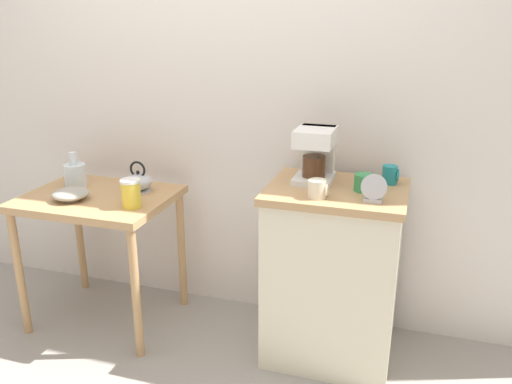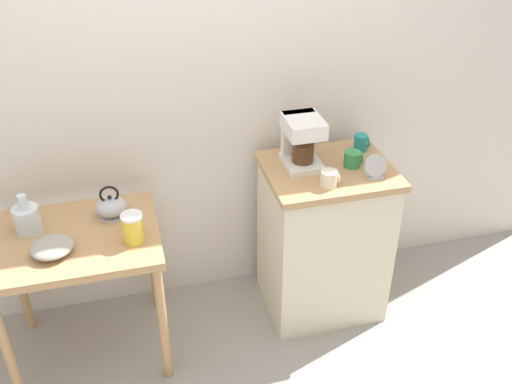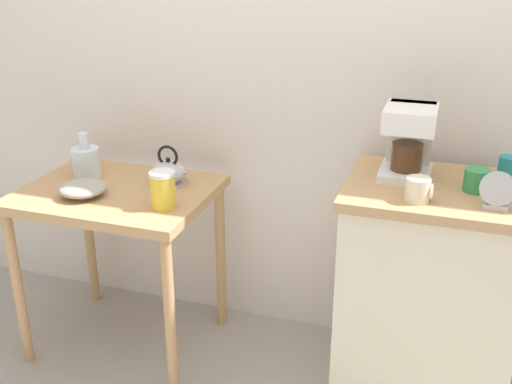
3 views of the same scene
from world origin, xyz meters
name	(u,v)px [view 3 (image 3 of 3)]	position (x,y,z in m)	size (l,w,h in m)	color
ground_plane	(255,368)	(0.00, 0.00, 0.00)	(8.00, 8.00, 0.00)	gray
back_wall	(313,21)	(0.10, 0.44, 1.40)	(4.40, 0.10, 2.80)	silver
wooden_table	(119,212)	(-0.61, 0.01, 0.64)	(0.78, 0.61, 0.75)	tan
kitchen_counter	(426,295)	(0.66, 0.07, 0.45)	(0.64, 0.53, 0.90)	beige
bowl_stoneware	(83,188)	(-0.69, -0.10, 0.78)	(0.19, 0.19, 0.06)	#9E998C
teakettle	(169,172)	(-0.42, 0.13, 0.80)	(0.18, 0.15, 0.17)	#B2B5BA
glass_carafe_vase	(86,161)	(-0.80, 0.10, 0.82)	(0.12, 0.12, 0.20)	silver
canister_enamel	(163,190)	(-0.33, -0.10, 0.82)	(0.10, 0.10, 0.14)	gold
coffee_maker	(409,138)	(0.54, 0.15, 1.04)	(0.18, 0.22, 0.26)	white
mug_tall_green	(477,180)	(0.78, 0.06, 0.94)	(0.09, 0.08, 0.08)	#338C4C
mug_dark_teal	(509,169)	(0.89, 0.20, 0.94)	(0.08, 0.07, 0.09)	teal
mug_small_cream	(419,190)	(0.60, -0.10, 0.94)	(0.09, 0.08, 0.08)	beige
table_clock	(497,193)	(0.84, -0.08, 0.95)	(0.11, 0.06, 0.12)	#B2B5BA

